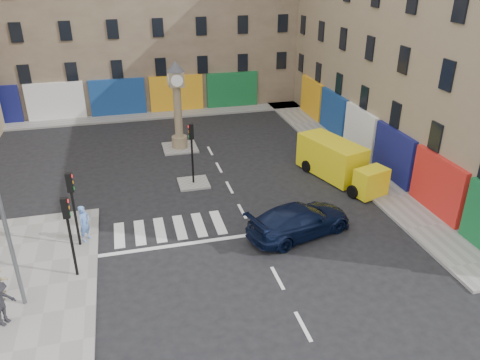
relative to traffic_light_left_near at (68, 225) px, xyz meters
name	(u,v)px	position (x,y,z in m)	size (l,w,h in m)	color
ground	(264,252)	(8.30, -0.20, -2.62)	(120.00, 120.00, 0.00)	black
sidewalk_right	(341,154)	(17.00, 9.80, -2.55)	(2.60, 30.00, 0.15)	gray
sidewalk_far	(144,116)	(4.30, 22.00, -2.55)	(32.00, 2.40, 0.15)	gray
island_near	(194,183)	(6.30, 7.80, -2.56)	(1.80, 1.80, 0.12)	gray
island_far	(180,148)	(6.30, 13.80, -2.56)	(2.40, 2.40, 0.12)	gray
building_right	(442,32)	(23.30, 9.80, 5.38)	(10.00, 30.00, 16.00)	#8C775C
building_far	(131,6)	(4.30, 27.80, 5.88)	(32.00, 10.00, 17.00)	#837057
traffic_light_left_near	(68,225)	(0.00, 0.00, 0.00)	(0.28, 0.22, 3.70)	black
traffic_light_left_far	(72,198)	(0.00, 2.40, 0.00)	(0.28, 0.22, 3.70)	black
traffic_light_island	(192,144)	(6.30, 7.80, -0.03)	(0.28, 0.22, 3.70)	black
clock_pillar	(177,100)	(6.30, 13.80, 0.93)	(1.20, 1.20, 6.10)	#8C775C
navy_sedan	(300,220)	(10.46, 0.91, -1.83)	(2.21, 5.44, 1.58)	black
yellow_van	(338,162)	(15.03, 6.36, -1.49)	(3.57, 6.55, 2.28)	yellow
pedestrian_blue	(84,223)	(0.30, 2.74, -1.56)	(0.67, 0.44, 1.82)	#608CDB
pedestrian_dark	(0,303)	(-2.42, -2.43, -1.54)	(1.20, 0.69, 1.86)	black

